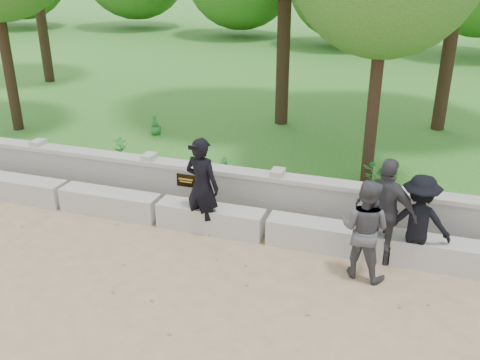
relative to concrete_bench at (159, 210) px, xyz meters
name	(u,v)px	position (x,y,z in m)	size (l,w,h in m)	color
ground	(103,277)	(0.00, -1.90, -0.22)	(80.00, 80.00, 0.00)	tan
lawn	(302,78)	(0.00, 12.10, -0.10)	(40.00, 22.00, 0.25)	#2F6521
concrete_bench	(159,210)	(0.00, 0.00, 0.00)	(11.90, 0.45, 0.45)	#AEACA5
parapet_wall	(175,183)	(0.00, 0.70, 0.24)	(12.50, 0.35, 0.90)	#A4A19B
man_main	(202,186)	(0.90, -0.10, 0.64)	(0.70, 0.64, 1.73)	black
visitor_left	(365,229)	(3.66, -0.60, 0.55)	(0.87, 0.76, 1.55)	#424247
visitor_mid	(418,222)	(4.39, -0.10, 0.54)	(0.99, 0.57, 1.52)	black
visitor_right	(386,212)	(3.91, -0.10, 0.63)	(1.09, 0.75, 1.72)	#37373B
shrub_a	(120,148)	(-1.90, 1.99, 0.29)	(0.28, 0.19, 0.54)	#2A7E31
shrub_b	(222,171)	(0.69, 1.40, 0.31)	(0.31, 0.25, 0.56)	#2A7E31
shrub_c	(378,182)	(3.66, 1.77, 0.34)	(0.56, 0.49, 0.62)	#2A7E31
shrub_d	(155,124)	(-1.98, 3.85, 0.30)	(0.30, 0.27, 0.54)	#2A7E31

